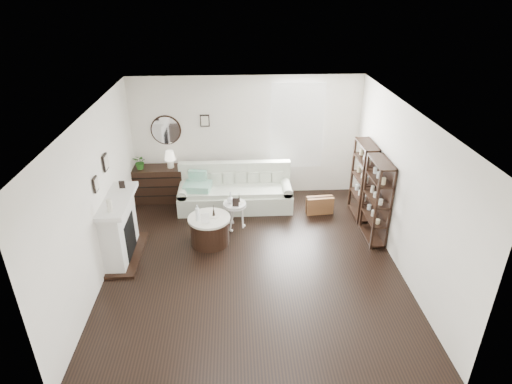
{
  "coord_description": "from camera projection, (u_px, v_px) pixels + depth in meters",
  "views": [
    {
      "loc": [
        -0.28,
        -6.22,
        4.5
      ],
      "look_at": [
        0.1,
        0.8,
        0.97
      ],
      "focal_mm": 30.0,
      "sensor_mm": 36.0,
      "label": 1
    }
  ],
  "objects": [
    {
      "name": "drum_table",
      "position": [
        210.0,
        230.0,
        7.99
      ],
      "size": [
        0.79,
        0.79,
        0.55
      ],
      "rotation": [
        0.0,
        0.0,
        0.07
      ],
      "color": "black",
      "rests_on": "ground"
    },
    {
      "name": "sofa",
      "position": [
        235.0,
        193.0,
        9.28
      ],
      "size": [
        2.42,
        0.84,
        0.94
      ],
      "color": "beige",
      "rests_on": "ground"
    },
    {
      "name": "table_lamp",
      "position": [
        170.0,
        159.0,
        9.27
      ],
      "size": [
        0.25,
        0.25,
        0.38
      ],
      "primitive_type": null,
      "rotation": [
        0.0,
        0.0,
        -0.04
      ],
      "color": "beige",
      "rests_on": "dresser"
    },
    {
      "name": "room",
      "position": [
        280.0,
        127.0,
        9.31
      ],
      "size": [
        5.5,
        5.5,
        5.5
      ],
      "color": "black",
      "rests_on": "ground"
    },
    {
      "name": "shelf_unit_near",
      "position": [
        376.0,
        201.0,
        7.91
      ],
      "size": [
        0.3,
        0.8,
        1.6
      ],
      "color": "black",
      "rests_on": "ground"
    },
    {
      "name": "card_frame_ped",
      "position": [
        236.0,
        202.0,
        8.21
      ],
      "size": [
        0.13,
        0.06,
        0.17
      ],
      "primitive_type": "cube",
      "rotation": [
        -0.21,
        0.0,
        -0.11
      ],
      "color": "black",
      "rests_on": "pedestal_table"
    },
    {
      "name": "potted_plant",
      "position": [
        140.0,
        162.0,
        9.21
      ],
      "size": [
        0.37,
        0.35,
        0.32
      ],
      "primitive_type": "imported",
      "rotation": [
        0.0,
        0.0,
        -0.4
      ],
      "color": "#225719",
      "rests_on": "dresser"
    },
    {
      "name": "quilt",
      "position": [
        198.0,
        186.0,
        9.03
      ],
      "size": [
        0.61,
        0.53,
        0.14
      ],
      "primitive_type": "cube",
      "rotation": [
        0.0,
        0.0,
        -0.15
      ],
      "color": "#299964",
      "rests_on": "sofa"
    },
    {
      "name": "bottle_drum",
      "position": [
        197.0,
        213.0,
        7.71
      ],
      "size": [
        0.07,
        0.07,
        0.31
      ],
      "primitive_type": "cylinder",
      "color": "silver",
      "rests_on": "drum_table"
    },
    {
      "name": "fireplace",
      "position": [
        120.0,
        230.0,
        7.5
      ],
      "size": [
        0.5,
        1.4,
        1.84
      ],
      "color": "silver",
      "rests_on": "ground"
    },
    {
      "name": "eiffel_ped",
      "position": [
        239.0,
        198.0,
        8.34
      ],
      "size": [
        0.13,
        0.13,
        0.18
      ],
      "primitive_type": null,
      "rotation": [
        0.0,
        0.0,
        0.33
      ],
      "color": "black",
      "rests_on": "pedestal_table"
    },
    {
      "name": "pedestal_table",
      "position": [
        235.0,
        205.0,
        8.37
      ],
      "size": [
        0.46,
        0.46,
        0.55
      ],
      "rotation": [
        0.0,
        0.0,
        -0.43
      ],
      "color": "white",
      "rests_on": "ground"
    },
    {
      "name": "suitcase",
      "position": [
        320.0,
        205.0,
        9.05
      ],
      "size": [
        0.58,
        0.24,
        0.38
      ],
      "primitive_type": "cube",
      "rotation": [
        0.0,
        0.0,
        0.09
      ],
      "color": "olive",
      "rests_on": "ground"
    },
    {
      "name": "shelf_unit_far",
      "position": [
        363.0,
        180.0,
        8.72
      ],
      "size": [
        0.3,
        0.8,
        1.6
      ],
      "color": "black",
      "rests_on": "ground"
    },
    {
      "name": "flask_ped",
      "position": [
        230.0,
        197.0,
        8.31
      ],
      "size": [
        0.13,
        0.13,
        0.24
      ],
      "primitive_type": null,
      "color": "silver",
      "rests_on": "pedestal_table"
    },
    {
      "name": "card_frame_drum",
      "position": [
        205.0,
        218.0,
        7.65
      ],
      "size": [
        0.15,
        0.08,
        0.19
      ],
      "primitive_type": "cube",
      "rotation": [
        -0.21,
        0.0,
        0.17
      ],
      "color": "white",
      "rests_on": "drum_table"
    },
    {
      "name": "dresser",
      "position": [
        157.0,
        184.0,
        9.51
      ],
      "size": [
        1.17,
        0.5,
        0.78
      ],
      "color": "black",
      "rests_on": "ground"
    },
    {
      "name": "eiffel_drum",
      "position": [
        214.0,
        211.0,
        7.88
      ],
      "size": [
        0.15,
        0.15,
        0.21
      ],
      "primitive_type": null,
      "rotation": [
        0.0,
        0.0,
        -0.33
      ],
      "color": "black",
      "rests_on": "drum_table"
    }
  ]
}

